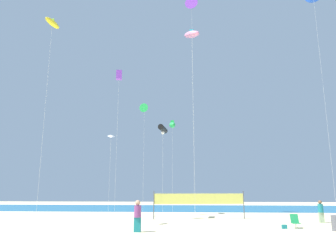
# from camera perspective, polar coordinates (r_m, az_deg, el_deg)

# --- Properties ---
(ground_plane) EXTENTS (120.00, 120.00, 0.00)m
(ground_plane) POSITION_cam_1_polar(r_m,az_deg,el_deg) (16.14, -1.42, -20.22)
(ground_plane) COLOR beige
(ocean_band) EXTENTS (120.00, 20.00, 0.01)m
(ocean_band) POSITION_cam_1_polar(r_m,az_deg,el_deg) (47.56, 2.65, -14.75)
(ocean_band) COLOR #1E6B99
(ocean_band) RESTS_ON ground
(beachgoer_teal_shirt) EXTENTS (0.39, 0.39, 1.69)m
(beachgoer_teal_shirt) POSITION_cam_1_polar(r_m,az_deg,el_deg) (27.50, 26.17, -13.74)
(beachgoer_teal_shirt) COLOR #99B28C
(beachgoer_teal_shirt) RESTS_ON ground
(beachgoer_plum_shirt) EXTENTS (0.42, 0.42, 1.84)m
(beachgoer_plum_shirt) POSITION_cam_1_polar(r_m,az_deg,el_deg) (19.30, -5.59, -15.88)
(beachgoer_plum_shirt) COLOR #19727A
(beachgoer_plum_shirt) RESTS_ON ground
(folding_beach_chair) EXTENTS (0.52, 0.65, 0.89)m
(folding_beach_chair) POSITION_cam_1_polar(r_m,az_deg,el_deg) (22.90, 22.25, -15.75)
(folding_beach_chair) COLOR #1E8C4C
(folding_beach_chair) RESTS_ON ground
(volleyball_net) EXTENTS (7.98, 1.43, 2.40)m
(volleyball_net) POSITION_cam_1_polar(r_m,az_deg,el_deg) (28.33, 5.74, -13.29)
(volleyball_net) COLOR #4C4C51
(volleyball_net) RESTS_ON ground
(beach_handbag) EXTENTS (0.33, 0.16, 0.26)m
(beach_handbag) POSITION_cam_1_polar(r_m,az_deg,el_deg) (22.24, 20.53, -16.89)
(beach_handbag) COLOR #19727A
(beach_handbag) RESTS_ON ground
(kite_violet_delta) EXTENTS (1.30, 0.51, 21.20)m
(kite_violet_delta) POSITION_cam_1_polar(r_m,az_deg,el_deg) (33.15, 4.34, 21.34)
(kite_violet_delta) COLOR silver
(kite_violet_delta) RESTS_ON ground
(kite_violet_box) EXTENTS (0.60, 0.60, 13.03)m
(kite_violet_box) POSITION_cam_1_polar(r_m,az_deg,el_deg) (28.73, -8.96, 9.09)
(kite_violet_box) COLOR silver
(kite_violet_box) RESTS_ON ground
(kite_green_delta) EXTENTS (1.00, 0.62, 11.42)m
(kite_green_delta) POSITION_cam_1_polar(r_m,az_deg,el_deg) (32.97, -4.34, 3.21)
(kite_green_delta) COLOR silver
(kite_green_delta) RESTS_ON ground
(kite_yellow_inflatable) EXTENTS (1.02, 1.34, 14.94)m
(kite_yellow_inflatable) POSITION_cam_1_polar(r_m,az_deg,el_deg) (25.72, -20.43, 17.14)
(kite_yellow_inflatable) COLOR silver
(kite_yellow_inflatable) RESTS_ON ground
(kite_pink_inflatable) EXTENTS (2.39, 2.33, 21.29)m
(kite_pink_inflatable) POSITION_cam_1_polar(r_m,az_deg,el_deg) (38.53, 4.36, 16.35)
(kite_pink_inflatable) COLOR silver
(kite_pink_inflatable) RESTS_ON ground
(kite_white_diamond) EXTENTS (0.64, 0.63, 7.89)m
(kite_white_diamond) POSITION_cam_1_polar(r_m,az_deg,el_deg) (30.92, -10.39, -1.99)
(kite_white_diamond) COLOR silver
(kite_white_diamond) RESTS_ON ground
(kite_black_tube) EXTENTS (0.73, 2.07, 8.35)m
(kite_black_tube) POSITION_cam_1_polar(r_m,az_deg,el_deg) (29.12, -0.95, -0.59)
(kite_black_tube) COLOR silver
(kite_black_tube) RESTS_ON ground
(kite_green_inflatable) EXTENTS (0.95, 2.07, 10.02)m
(kite_green_inflatable) POSITION_cam_1_polar(r_m,az_deg,el_deg) (34.08, 0.79, 0.19)
(kite_green_inflatable) COLOR silver
(kite_green_inflatable) RESTS_ON ground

